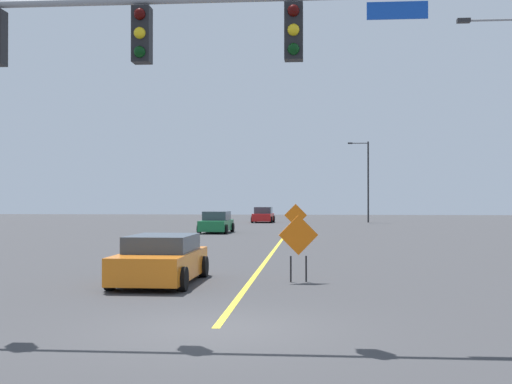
{
  "coord_description": "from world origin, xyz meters",
  "views": [
    {
      "loc": [
        1.81,
        -12.48,
        2.42
      ],
      "look_at": [
        -0.69,
        17.1,
        2.67
      ],
      "focal_mm": 47.68,
      "sensor_mm": 36.0,
      "label": 1
    }
  ],
  "objects_px": {
    "traffic_signal_assembly": "(62,61)",
    "street_lamp_near_left": "(367,178)",
    "car_green_mid": "(216,223)",
    "construction_sign_right_shoulder": "(296,217)",
    "construction_sign_left_shoulder": "(298,239)",
    "car_red_far": "(263,215)",
    "car_orange_passing": "(161,260)"
  },
  "relations": [
    {
      "from": "construction_sign_right_shoulder",
      "to": "car_red_far",
      "type": "bearing_deg",
      "value": 97.86
    },
    {
      "from": "car_red_far",
      "to": "construction_sign_right_shoulder",
      "type": "bearing_deg",
      "value": -82.14
    },
    {
      "from": "construction_sign_left_shoulder",
      "to": "car_orange_passing",
      "type": "bearing_deg",
      "value": -171.93
    },
    {
      "from": "car_green_mid",
      "to": "car_orange_passing",
      "type": "xyz_separation_m",
      "value": [
        2.35,
        -27.43,
        -0.04
      ]
    },
    {
      "from": "street_lamp_near_left",
      "to": "car_orange_passing",
      "type": "height_order",
      "value": "street_lamp_near_left"
    },
    {
      "from": "car_green_mid",
      "to": "street_lamp_near_left",
      "type": "bearing_deg",
      "value": 60.11
    },
    {
      "from": "traffic_signal_assembly",
      "to": "street_lamp_near_left",
      "type": "bearing_deg",
      "value": 79.68
    },
    {
      "from": "construction_sign_left_shoulder",
      "to": "car_red_far",
      "type": "height_order",
      "value": "construction_sign_left_shoulder"
    },
    {
      "from": "construction_sign_right_shoulder",
      "to": "construction_sign_left_shoulder",
      "type": "bearing_deg",
      "value": -88.27
    },
    {
      "from": "traffic_signal_assembly",
      "to": "car_green_mid",
      "type": "distance_m",
      "value": 34.29
    },
    {
      "from": "street_lamp_near_left",
      "to": "construction_sign_right_shoulder",
      "type": "relative_size",
      "value": 3.8
    },
    {
      "from": "construction_sign_right_shoulder",
      "to": "car_green_mid",
      "type": "height_order",
      "value": "construction_sign_right_shoulder"
    },
    {
      "from": "car_green_mid",
      "to": "construction_sign_left_shoulder",
      "type": "bearing_deg",
      "value": -76.93
    },
    {
      "from": "construction_sign_right_shoulder",
      "to": "car_green_mid",
      "type": "bearing_deg",
      "value": 123.84
    },
    {
      "from": "traffic_signal_assembly",
      "to": "street_lamp_near_left",
      "type": "height_order",
      "value": "street_lamp_near_left"
    },
    {
      "from": "traffic_signal_assembly",
      "to": "street_lamp_near_left",
      "type": "xyz_separation_m",
      "value": [
        9.94,
        54.61,
        -0.62
      ]
    },
    {
      "from": "street_lamp_near_left",
      "to": "construction_sign_left_shoulder",
      "type": "xyz_separation_m",
      "value": [
        -5.63,
        -47.54,
        -3.16
      ]
    },
    {
      "from": "traffic_signal_assembly",
      "to": "construction_sign_right_shoulder",
      "type": "height_order",
      "value": "traffic_signal_assembly"
    },
    {
      "from": "traffic_signal_assembly",
      "to": "construction_sign_left_shoulder",
      "type": "xyz_separation_m",
      "value": [
        4.31,
        7.08,
        -3.78
      ]
    },
    {
      "from": "car_orange_passing",
      "to": "traffic_signal_assembly",
      "type": "bearing_deg",
      "value": -93.68
    },
    {
      "from": "car_orange_passing",
      "to": "car_red_far",
      "type": "xyz_separation_m",
      "value": [
        -0.57,
        47.23,
        0.03
      ]
    },
    {
      "from": "construction_sign_right_shoulder",
      "to": "car_red_far",
      "type": "distance_m",
      "value": 28.55
    },
    {
      "from": "car_red_far",
      "to": "traffic_signal_assembly",
      "type": "bearing_deg",
      "value": -89.84
    },
    {
      "from": "construction_sign_left_shoulder",
      "to": "construction_sign_right_shoulder",
      "type": "height_order",
      "value": "construction_sign_right_shoulder"
    },
    {
      "from": "street_lamp_near_left",
      "to": "car_green_mid",
      "type": "bearing_deg",
      "value": -119.89
    },
    {
      "from": "traffic_signal_assembly",
      "to": "car_green_mid",
      "type": "relative_size",
      "value": 2.77
    },
    {
      "from": "construction_sign_right_shoulder",
      "to": "car_red_far",
      "type": "xyz_separation_m",
      "value": [
        -3.9,
        28.28,
        -0.64
      ]
    },
    {
      "from": "traffic_signal_assembly",
      "to": "car_orange_passing",
      "type": "xyz_separation_m",
      "value": [
        0.42,
        6.53,
        -4.35
      ]
    },
    {
      "from": "car_red_far",
      "to": "construction_sign_left_shoulder",
      "type": "bearing_deg",
      "value": -84.54
    },
    {
      "from": "traffic_signal_assembly",
      "to": "construction_sign_left_shoulder",
      "type": "bearing_deg",
      "value": 58.67
    },
    {
      "from": "car_green_mid",
      "to": "car_red_far",
      "type": "relative_size",
      "value": 1.06
    },
    {
      "from": "construction_sign_left_shoulder",
      "to": "car_red_far",
      "type": "bearing_deg",
      "value": 95.46
    }
  ]
}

